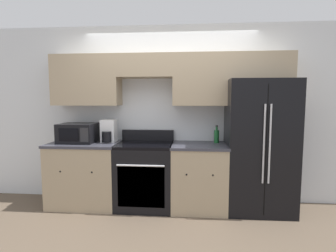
{
  "coord_description": "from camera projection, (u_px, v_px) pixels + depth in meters",
  "views": [
    {
      "loc": [
        0.3,
        -3.26,
        1.52
      ],
      "look_at": [
        0.0,
        0.31,
        1.16
      ],
      "focal_mm": 28.0,
      "sensor_mm": 36.0,
      "label": 1
    }
  ],
  "objects": [
    {
      "name": "ground_plane",
      "position": [
        166.0,
        217.0,
        3.42
      ],
      "size": [
        12.0,
        12.0,
        0.0
      ],
      "primitive_type": "plane",
      "color": "brown"
    },
    {
      "name": "wall_back",
      "position": [
        171.0,
        102.0,
        3.85
      ],
      "size": [
        8.0,
        0.39,
        2.6
      ],
      "color": "silver",
      "rests_on": "ground_plane"
    },
    {
      "name": "lower_cabinets_left",
      "position": [
        85.0,
        174.0,
        3.78
      ],
      "size": [
        0.99,
        0.64,
        0.91
      ],
      "color": "tan",
      "rests_on": "ground_plane"
    },
    {
      "name": "lower_cabinets_right",
      "position": [
        199.0,
        176.0,
        3.64
      ],
      "size": [
        0.76,
        0.64,
        0.91
      ],
      "color": "tan",
      "rests_on": "ground_plane"
    },
    {
      "name": "oven_range",
      "position": [
        145.0,
        175.0,
        3.7
      ],
      "size": [
        0.78,
        0.65,
        1.07
      ],
      "color": "black",
      "rests_on": "ground_plane"
    },
    {
      "name": "refrigerator",
      "position": [
        259.0,
        146.0,
        3.57
      ],
      "size": [
        0.88,
        0.75,
        1.78
      ],
      "color": "black",
      "rests_on": "ground_plane"
    },
    {
      "name": "microwave",
      "position": [
        78.0,
        133.0,
        3.75
      ],
      "size": [
        0.5,
        0.42,
        0.27
      ],
      "color": "black",
      "rests_on": "lower_cabinets_left"
    },
    {
      "name": "bottle",
      "position": [
        217.0,
        136.0,
        3.72
      ],
      "size": [
        0.07,
        0.07,
        0.25
      ],
      "color": "#195928",
      "rests_on": "lower_cabinets_right"
    },
    {
      "name": "electric_kettle",
      "position": [
        109.0,
        132.0,
        3.78
      ],
      "size": [
        0.21,
        0.27,
        0.33
      ],
      "color": "white",
      "rests_on": "lower_cabinets_left"
    }
  ]
}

